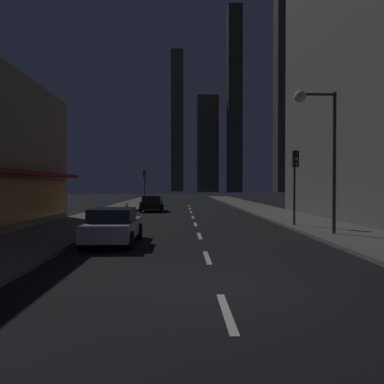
{
  "coord_description": "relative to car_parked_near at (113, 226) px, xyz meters",
  "views": [
    {
      "loc": [
        -0.82,
        -8.74,
        2.34
      ],
      "look_at": [
        0.0,
        21.26,
        1.85
      ],
      "focal_mm": 34.46,
      "sensor_mm": 36.0,
      "label": 1
    }
  ],
  "objects": [
    {
      "name": "sidewalk_left",
      "position": [
        -3.4,
        25.84,
        -0.67
      ],
      "size": [
        4.0,
        76.0,
        0.15
      ],
      "primitive_type": "cube",
      "color": "#605E59",
      "rests_on": "ground"
    },
    {
      "name": "traffic_light_far_left",
      "position": [
        -1.9,
        31.28,
        2.45
      ],
      "size": [
        0.32,
        0.48,
        4.2
      ],
      "color": "#2D2D2D",
      "rests_on": "sidewalk_left"
    },
    {
      "name": "traffic_light_near_right",
      "position": [
        9.1,
        5.47,
        2.45
      ],
      "size": [
        0.32,
        0.48,
        4.2
      ],
      "color": "#2D2D2D",
      "rests_on": "sidewalk_right"
    },
    {
      "name": "car_parked_far",
      "position": [
        0.0,
        19.19,
        0.0
      ],
      "size": [
        1.98,
        4.24,
        1.45
      ],
      "color": "black",
      "rests_on": "ground"
    },
    {
      "name": "ground_plane",
      "position": [
        3.6,
        25.84,
        -0.79
      ],
      "size": [
        78.0,
        136.0,
        0.1
      ],
      "primitive_type": "cube",
      "color": "black"
    },
    {
      "name": "fire_hydrant_far_left",
      "position": [
        -2.3,
        18.88,
        -0.29
      ],
      "size": [
        0.42,
        0.3,
        0.65
      ],
      "color": "gold",
      "rests_on": "sidewalk_left"
    },
    {
      "name": "street_lamp_right",
      "position": [
        8.98,
        1.87,
        4.33
      ],
      "size": [
        1.96,
        0.56,
        6.58
      ],
      "color": "#38383D",
      "rests_on": "sidewalk_right"
    },
    {
      "name": "skyscraper_distant_tall",
      "position": [
        0.75,
        145.98,
        29.78
      ],
      "size": [
        5.38,
        6.01,
        61.04
      ],
      "primitive_type": "cube",
      "color": "#4D493A",
      "rests_on": "ground"
    },
    {
      "name": "lane_marking_center",
      "position": [
        3.6,
        10.04,
        -0.73
      ],
      "size": [
        0.16,
        38.6,
        0.01
      ],
      "color": "silver",
      "rests_on": "ground"
    },
    {
      "name": "sidewalk_right",
      "position": [
        10.6,
        25.84,
        -0.67
      ],
      "size": [
        4.0,
        76.0,
        0.15
      ],
      "primitive_type": "cube",
      "color": "#605E59",
      "rests_on": "ground"
    },
    {
      "name": "skyscraper_distant_slender",
      "position": [
        42.19,
        126.31,
        36.98
      ],
      "size": [
        6.77,
        7.55,
        75.44
      ],
      "primitive_type": "cube",
      "color": "#4A4637",
      "rests_on": "ground"
    },
    {
      "name": "car_parked_near",
      "position": [
        0.0,
        0.0,
        0.0
      ],
      "size": [
        1.98,
        4.24,
        1.45
      ],
      "color": "silver",
      "rests_on": "ground"
    },
    {
      "name": "skyscraper_distant_short",
      "position": [
        22.43,
        122.42,
        33.8
      ],
      "size": [
        5.22,
        5.66,
        69.08
      ],
      "primitive_type": "cube",
      "color": "#363429",
      "rests_on": "ground"
    },
    {
      "name": "skyscraper_distant_mid",
      "position": [
        13.01,
        131.66,
        18.25
      ],
      "size": [
        8.34,
        6.38,
        37.98
      ],
      "primitive_type": "cube",
      "color": "#454234",
      "rests_on": "ground"
    }
  ]
}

